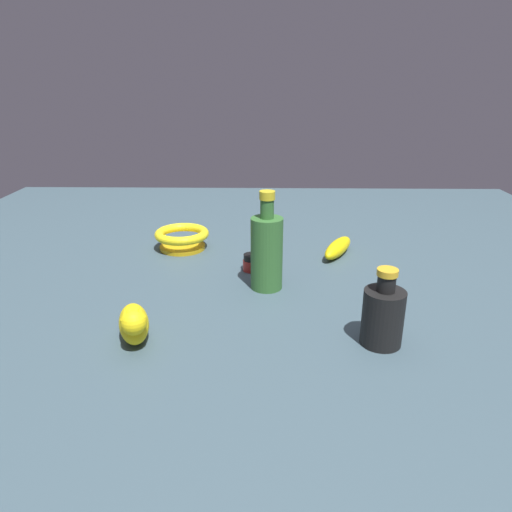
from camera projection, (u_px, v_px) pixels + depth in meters
ground at (256, 288)px, 1.04m from camera, size 2.00×2.00×0.00m
bottle_short at (383, 315)px, 0.81m from camera, size 0.07×0.07×0.14m
cat_figurine at (134, 323)px, 0.82m from camera, size 0.08×0.14×0.09m
nail_polish_jar at (252, 262)px, 1.13m from camera, size 0.04×0.04×0.04m
banana at (338, 248)px, 1.23m from camera, size 0.11×0.16×0.04m
bottle_tall at (267, 251)px, 1.02m from camera, size 0.07×0.07×0.22m
bowl at (182, 237)px, 1.27m from camera, size 0.15×0.15×0.05m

